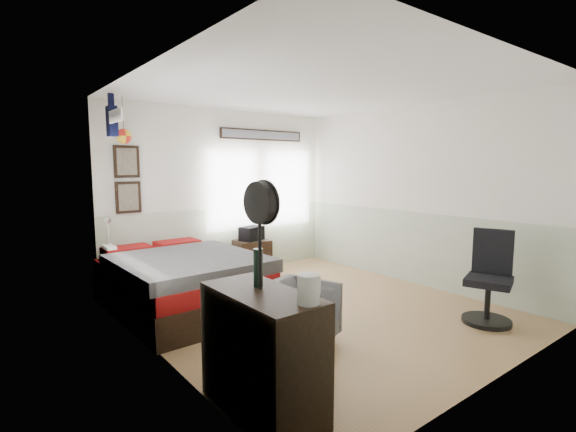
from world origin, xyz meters
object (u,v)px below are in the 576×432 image
armchair (298,313)px  task_chair (489,285)px  nightstand (252,256)px  bed (181,282)px  dresser (262,352)px

armchair → task_chair: size_ratio=0.64×
task_chair → armchair: bearing=138.0°
nightstand → task_chair: bearing=-68.3°
task_chair → nightstand: bearing=85.6°
bed → task_chair: bearing=-46.2°
dresser → nightstand: bearing=58.3°
armchair → dresser: bearing=-159.9°
bed → nightstand: (1.68, 0.97, -0.07)m
armchair → task_chair: bearing=-41.1°
nightstand → bed: bearing=-143.1°
dresser → armchair: bearing=38.4°
armchair → task_chair: (2.10, -0.88, 0.12)m
bed → nightstand: size_ratio=4.03×
bed → dresser: size_ratio=2.24×
task_chair → bed: bearing=116.1°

